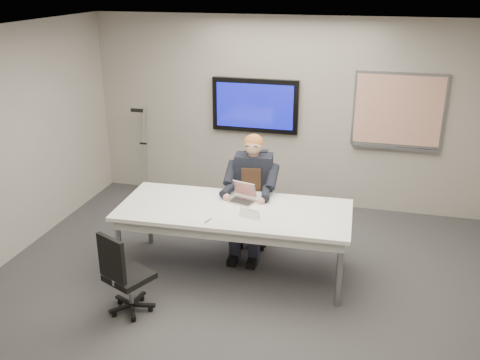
% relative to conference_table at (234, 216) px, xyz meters
% --- Properties ---
extents(floor, '(6.00, 6.00, 0.02)m').
position_rel_conference_table_xyz_m(floor, '(0.23, -0.74, -0.73)').
color(floor, '#353538').
rests_on(floor, ground).
extents(ceiling, '(6.00, 6.00, 0.02)m').
position_rel_conference_table_xyz_m(ceiling, '(0.23, -0.74, 2.07)').
color(ceiling, silver).
rests_on(ceiling, wall_back).
extents(wall_back, '(6.00, 0.02, 2.80)m').
position_rel_conference_table_xyz_m(wall_back, '(0.23, 2.26, 0.67)').
color(wall_back, gray).
rests_on(wall_back, ground).
extents(conference_table, '(2.70, 1.21, 0.82)m').
position_rel_conference_table_xyz_m(conference_table, '(0.00, 0.00, 0.00)').
color(conference_table, white).
rests_on(conference_table, ground).
extents(tv_display, '(1.30, 0.09, 0.80)m').
position_rel_conference_table_xyz_m(tv_display, '(-0.27, 2.21, 0.77)').
color(tv_display, black).
rests_on(tv_display, wall_back).
extents(whiteboard, '(1.25, 0.08, 1.10)m').
position_rel_conference_table_xyz_m(whiteboard, '(1.78, 2.23, 0.80)').
color(whiteboard, gray).
rests_on(whiteboard, wall_back).
extents(office_chair_far, '(0.69, 0.69, 1.11)m').
position_rel_conference_table_xyz_m(office_chair_far, '(0.04, 0.80, -0.38)').
color(office_chair_far, black).
rests_on(office_chair_far, ground).
extents(office_chair_near, '(0.59, 0.59, 0.94)m').
position_rel_conference_table_xyz_m(office_chair_near, '(-0.85, -1.09, -0.43)').
color(office_chair_near, black).
rests_on(office_chair_near, ground).
extents(seated_person, '(0.49, 0.84, 1.51)m').
position_rel_conference_table_xyz_m(seated_person, '(0.06, 0.53, -0.12)').
color(seated_person, '#202335').
rests_on(seated_person, office_chair_far).
extents(crutch, '(0.45, 0.79, 1.53)m').
position_rel_conference_table_xyz_m(crutch, '(-2.02, 2.01, 0.01)').
color(crutch, '#9DA0A5').
rests_on(crutch, ground).
extents(laptop, '(0.35, 0.36, 0.21)m').
position_rel_conference_table_xyz_m(laptop, '(0.04, 0.25, 0.15)').
color(laptop, '#B9B9BB').
rests_on(laptop, conference_table).
extents(name_tent, '(0.24, 0.12, 0.09)m').
position_rel_conference_table_xyz_m(name_tent, '(0.23, -0.19, 0.14)').
color(name_tent, white).
rests_on(name_tent, conference_table).
extents(pen, '(0.05, 0.13, 0.01)m').
position_rel_conference_table_xyz_m(pen, '(-0.18, -0.40, 0.10)').
color(pen, black).
rests_on(pen, conference_table).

